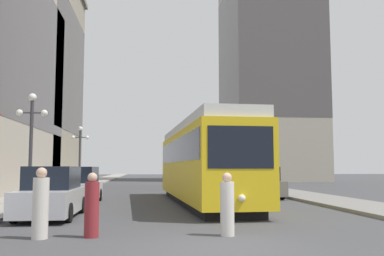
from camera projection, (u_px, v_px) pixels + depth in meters
name	position (u px, v px, depth m)	size (l,w,h in m)	color
ground_plane	(221.00, 248.00, 9.41)	(200.00, 200.00, 0.00)	#424244
sidewalk_left	(92.00, 182.00, 48.16)	(3.06, 120.00, 0.15)	gray
sidewalk_right	(227.00, 182.00, 49.85)	(3.06, 120.00, 0.15)	gray
streetcar	(201.00, 161.00, 20.91)	(3.28, 14.88, 3.89)	black
transit_bus	(222.00, 165.00, 35.56)	(2.61, 11.45, 3.45)	black
parked_car_left_near	(79.00, 186.00, 21.16)	(1.97, 4.53, 1.82)	black
parked_car_left_mid	(52.00, 194.00, 15.09)	(1.90, 4.63, 1.82)	black
parked_car_right_far	(260.00, 183.00, 24.81)	(2.02, 4.40, 1.82)	black
pedestrian_crossing_near	(41.00, 205.00, 10.62)	(0.40, 0.40, 1.78)	beige
pedestrian_crossing_far	(92.00, 207.00, 10.83)	(0.37, 0.37, 1.65)	maroon
pedestrian_on_sidewalk	(227.00, 206.00, 11.08)	(0.37, 0.37, 1.65)	beige
lamp_post_left_near	(31.00, 130.00, 19.28)	(1.41, 0.36, 5.04)	#333338
lamp_post_left_far	(80.00, 147.00, 33.44)	(1.41, 0.36, 4.89)	#333338
building_right_corner	(269.00, 62.00, 58.85)	(12.26, 14.64, 32.01)	#A89E8E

